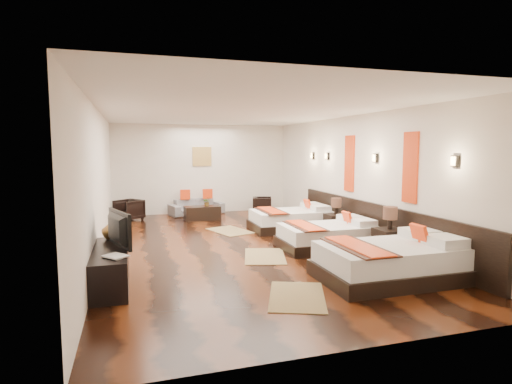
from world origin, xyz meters
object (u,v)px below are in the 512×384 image
object	(u,v)px
tv_console	(111,267)
table_plant	(207,202)
nightstand_b	(336,222)
figurine	(112,229)
sofa	(197,207)
armchair_left	(129,210)
bed_far	(291,219)
book	(108,258)
tv	(113,229)
nightstand_a	(389,240)
coffee_table	(202,213)
bed_near	(392,261)
armchair_right	(262,205)
bed_mid	(328,236)

from	to	relation	value
tv_console	table_plant	xyz separation A→B (m)	(2.39, 5.22, 0.25)
nightstand_b	figurine	size ratio (longest dim) A/B	2.62
sofa	armchair_left	bearing A→B (deg)	179.89
bed_far	tv_console	xyz separation A→B (m)	(-4.20, -3.21, 0.02)
book	sofa	distance (m)	7.29
tv_console	tv	xyz separation A→B (m)	(0.05, 0.14, 0.55)
tv_console	sofa	xyz separation A→B (m)	(2.26, 6.32, -0.03)
nightstand_a	tv	distance (m)	4.92
bed_far	nightstand_a	world-z (taller)	nightstand_a
armchair_left	coffee_table	size ratio (longest dim) A/B	0.66
bed_far	figurine	bearing A→B (deg)	-149.47
armchair_left	coffee_table	xyz separation A→B (m)	(2.02, -0.51, -0.10)
book	sofa	xyz separation A→B (m)	(2.26, 6.92, -0.32)
nightstand_a	tv	world-z (taller)	tv
nightstand_b	bed_near	bearing A→B (deg)	-102.92
bed_near	armchair_left	distance (m)	7.84
book	figurine	bearing A→B (deg)	90.00
nightstand_a	armchair_left	world-z (taller)	nightstand_a
tv	sofa	distance (m)	6.59
tv_console	figurine	xyz separation A→B (m)	(0.00, 0.73, 0.44)
table_plant	armchair_right	bearing A→B (deg)	19.41
book	table_plant	distance (m)	6.30
nightstand_a	book	distance (m)	5.01
nightstand_a	figurine	xyz separation A→B (m)	(-4.95, 0.59, 0.38)
bed_far	table_plant	distance (m)	2.72
bed_near	armchair_right	bearing A→B (deg)	89.35
tv	armchair_left	xyz separation A→B (m)	(0.19, 5.64, -0.52)
bed_near	bed_mid	bearing A→B (deg)	90.10
book	bed_far	bearing A→B (deg)	42.26
sofa	coffee_table	world-z (taller)	sofa
tv_console	figurine	distance (m)	0.86
bed_mid	figurine	world-z (taller)	figurine
bed_mid	armchair_right	world-z (taller)	bed_mid
bed_mid	table_plant	xyz separation A→B (m)	(-1.80, 4.06, 0.27)
tv	table_plant	xyz separation A→B (m)	(2.34, 5.09, -0.30)
figurine	nightstand_b	bearing A→B (deg)	17.17
nightstand_a	figurine	size ratio (longest dim) A/B	2.85
bed_near	tv	bearing A→B (deg)	164.75
nightstand_a	table_plant	world-z (taller)	nightstand_a
sofa	bed_far	bearing A→B (deg)	-73.22
nightstand_a	coffee_table	bearing A→B (deg)	117.68
tv_console	coffee_table	xyz separation A→B (m)	(2.26, 5.27, -0.08)
tv_console	book	world-z (taller)	book
nightstand_a	tv_console	distance (m)	4.95
table_plant	bed_near	bearing A→B (deg)	-73.80
bed_near	armchair_right	distance (m)	6.88
bed_far	figurine	xyz separation A→B (m)	(-4.20, -2.47, 0.46)
bed_mid	armchair_left	bearing A→B (deg)	130.63
bed_far	coffee_table	xyz separation A→B (m)	(-1.94, 2.06, -0.06)
figurine	sofa	world-z (taller)	figurine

